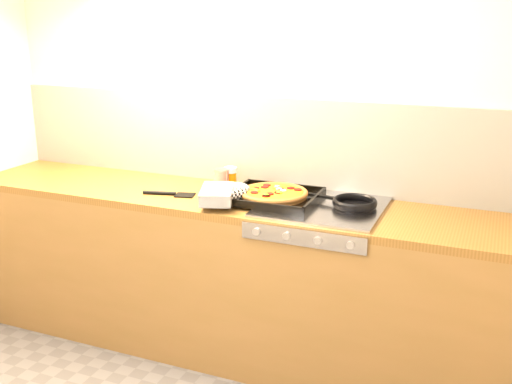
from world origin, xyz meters
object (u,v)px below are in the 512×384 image
at_px(pizza_on_tray, 259,194).
at_px(tomato_can, 221,180).
at_px(juice_glass, 231,177).
at_px(frying_pan, 354,203).

xyz_separation_m(pizza_on_tray, tomato_can, (-0.28, 0.14, 0.01)).
relative_size(tomato_can, juice_glass, 1.01).
bearing_deg(pizza_on_tray, tomato_can, 153.32).
height_order(frying_pan, tomato_can, tomato_can).
xyz_separation_m(pizza_on_tray, juice_glass, (-0.25, 0.20, 0.01)).
xyz_separation_m(tomato_can, juice_glass, (0.03, 0.06, 0.00)).
bearing_deg(tomato_can, frying_pan, -5.62).
bearing_deg(tomato_can, pizza_on_tray, -26.68).
height_order(pizza_on_tray, juice_glass, juice_glass).
bearing_deg(juice_glass, pizza_on_tray, -38.77).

